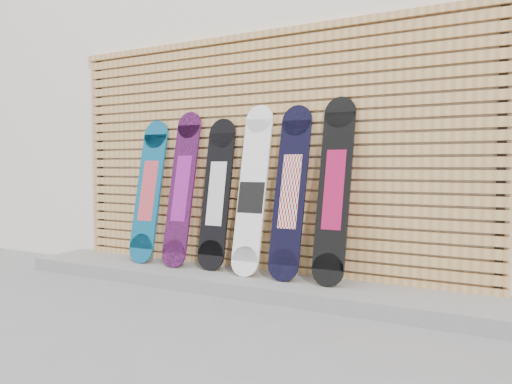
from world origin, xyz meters
TOP-DOWN VIEW (x-y plane):
  - ground at (0.00, 0.00)m, footprint 80.00×80.00m
  - building at (0.50, 3.50)m, footprint 12.00×5.00m
  - concrete_step at (-0.15, 0.68)m, footprint 4.60×0.70m
  - slat_wall at (-0.15, 0.97)m, footprint 4.26×0.08m
  - snowboard_0 at (-1.29, 0.78)m, footprint 0.29×0.32m
  - snowboard_1 at (-0.87, 0.78)m, footprint 0.27×0.34m
  - snowboard_2 at (-0.49, 0.81)m, footprint 0.28×0.28m
  - snowboard_3 at (-0.09, 0.77)m, footprint 0.27×0.34m
  - snowboard_4 at (0.28, 0.77)m, footprint 0.28×0.35m
  - snowboard_5 at (0.67, 0.78)m, footprint 0.27×0.34m

SIDE VIEW (x-z plane):
  - ground at x=0.00m, z-range 0.00..0.00m
  - concrete_step at x=-0.15m, z-range 0.00..0.12m
  - snowboard_2 at x=-0.49m, z-range 0.12..1.53m
  - snowboard_0 at x=-1.29m, z-range 0.12..1.54m
  - snowboard_4 at x=0.28m, z-range 0.12..1.61m
  - snowboard_3 at x=-0.09m, z-range 0.11..1.62m
  - snowboard_1 at x=-0.87m, z-range 0.12..1.61m
  - snowboard_5 at x=0.67m, z-range 0.12..1.65m
  - slat_wall at x=-0.15m, z-range 0.06..2.35m
  - building at x=0.50m, z-range 0.00..3.60m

